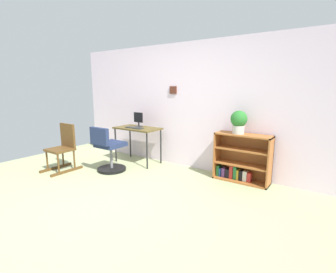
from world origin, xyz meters
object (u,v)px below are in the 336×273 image
monitor (138,120)px  rocking_chair (63,147)px  office_chair (109,152)px  keyboard (134,128)px  potted_plant_on_shelf (239,121)px  desk (138,131)px  bookshelf_low (241,160)px

monitor → rocking_chair: bearing=-122.8°
monitor → office_chair: monitor is taller
keyboard → office_chair: office_chair is taller
office_chair → rocking_chair: size_ratio=0.97×
office_chair → potted_plant_on_shelf: 2.34m
rocking_chair → monitor: bearing=57.2°
potted_plant_on_shelf → desk: bearing=-175.5°
keyboard → potted_plant_on_shelf: bearing=7.5°
desk → keyboard: 0.13m
desk → bookshelf_low: bearing=5.9°
desk → rocking_chair: rocking_chair is taller
potted_plant_on_shelf → monitor: bearing=-177.8°
keyboard → potted_plant_on_shelf: potted_plant_on_shelf is taller
rocking_chair → potted_plant_on_shelf: 3.16m
desk → monitor: size_ratio=3.12×
desk → rocking_chair: 1.42m
office_chair → potted_plant_on_shelf: (2.07, 0.88, 0.63)m
bookshelf_low → potted_plant_on_shelf: (-0.06, -0.06, 0.64)m
monitor → keyboard: monitor is taller
bookshelf_low → monitor: bearing=-176.3°
keyboard → bookshelf_low: bookshelf_low is taller
bookshelf_low → potted_plant_on_shelf: bearing=-137.9°
bookshelf_low → rocking_chair: bearing=-155.0°
office_chair → potted_plant_on_shelf: size_ratio=2.25×
keyboard → office_chair: 0.72m
keyboard → bookshelf_low: (2.06, 0.32, -0.38)m
desk → potted_plant_on_shelf: size_ratio=2.47×
keyboard → monitor: bearing=105.4°
monitor → keyboard: size_ratio=0.75×
monitor → potted_plant_on_shelf: bearing=2.2°
desk → keyboard: (0.01, -0.10, 0.08)m
bookshelf_low → desk: bearing=-174.1°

